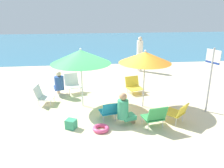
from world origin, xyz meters
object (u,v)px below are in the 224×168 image
(beach_chair_a, at_px, (177,112))
(person_a, at_px, (124,109))
(beach_chair_e, at_px, (72,83))
(beach_bag, at_px, (71,124))
(beach_chair_d, at_px, (134,85))
(person_c, at_px, (140,54))
(umbrella_orange, at_px, (145,57))
(swim_ring, at_px, (101,128))
(warning_sign, at_px, (211,71))
(beach_chair_c, at_px, (43,95))
(beach_chair_f, at_px, (155,116))
(person_b, at_px, (59,83))
(umbrella_green, at_px, (81,57))
(beach_chair_b, at_px, (109,111))

(beach_chair_a, distance_m, person_a, 1.48)
(person_a, bearing_deg, beach_chair_e, 102.46)
(person_a, height_order, beach_bag, person_a)
(beach_chair_d, height_order, person_a, person_a)
(person_c, bearing_deg, beach_bag, -117.99)
(umbrella_orange, bearing_deg, swim_ring, -137.09)
(person_a, height_order, warning_sign, warning_sign)
(beach_chair_d, distance_m, warning_sign, 2.90)
(beach_chair_c, distance_m, person_a, 3.05)
(umbrella_orange, distance_m, swim_ring, 2.57)
(beach_chair_a, bearing_deg, beach_chair_e, 6.94)
(beach_chair_c, relative_size, beach_chair_e, 0.91)
(beach_chair_f, relative_size, beach_bag, 2.59)
(person_b, bearing_deg, beach_chair_d, -104.63)
(beach_chair_e, distance_m, beach_bag, 2.80)
(person_b, xyz_separation_m, beach_bag, (0.54, -2.46, -0.35))
(umbrella_green, distance_m, beach_chair_f, 2.88)
(beach_chair_c, height_order, person_a, person_a)
(beach_chair_e, height_order, person_c, person_c)
(person_a, relative_size, person_b, 1.02)
(person_c, distance_m, warning_sign, 5.04)
(person_c, bearing_deg, person_b, -138.65)
(warning_sign, bearing_deg, beach_chair_f, -179.17)
(warning_sign, xyz_separation_m, beach_bag, (-4.14, -0.60, -1.18))
(beach_chair_a, xyz_separation_m, person_c, (0.21, 5.53, 0.55))
(beach_chair_d, distance_m, beach_chair_e, 2.33)
(beach_chair_d, bearing_deg, warning_sign, 30.42)
(beach_chair_e, height_order, beach_bag, beach_chair_e)
(person_b, bearing_deg, umbrella_green, -155.34)
(beach_chair_f, relative_size, person_a, 0.71)
(beach_chair_a, bearing_deg, beach_bag, 49.62)
(beach_chair_f, bearing_deg, beach_chair_c, 47.31)
(beach_chair_b, distance_m, beach_bag, 1.12)
(person_b, relative_size, warning_sign, 0.47)
(beach_chair_d, height_order, beach_chair_e, beach_chair_e)
(beach_chair_a, relative_size, person_b, 0.81)
(person_a, bearing_deg, person_b, 112.63)
(umbrella_orange, height_order, beach_chair_f, umbrella_orange)
(beach_chair_d, relative_size, beach_chair_f, 1.05)
(umbrella_green, height_order, warning_sign, warning_sign)
(beach_chair_b, bearing_deg, umbrella_orange, -67.31)
(person_a, bearing_deg, beach_chair_d, 55.99)
(umbrella_green, bearing_deg, umbrella_orange, -8.52)
(swim_ring, bearing_deg, beach_chair_e, 106.29)
(person_b, bearing_deg, beach_chair_c, 127.91)
(warning_sign, bearing_deg, umbrella_orange, 140.01)
(person_c, bearing_deg, swim_ring, -110.74)
(person_a, bearing_deg, beach_chair_b, 126.82)
(beach_chair_e, relative_size, person_a, 0.75)
(umbrella_green, relative_size, swim_ring, 4.28)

